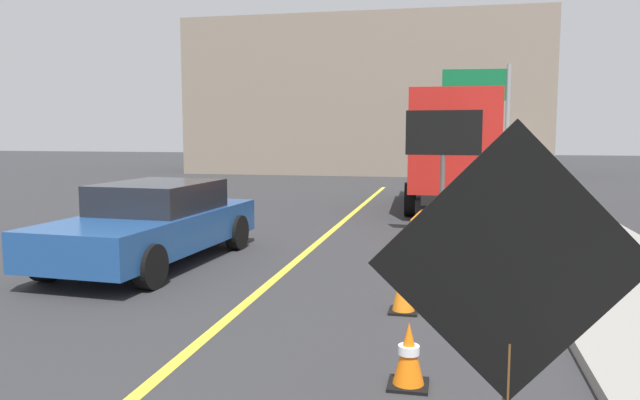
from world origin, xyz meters
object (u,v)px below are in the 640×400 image
at_px(pickup_car, 154,223).
at_px(highway_guide_sign, 489,103).
at_px(traffic_cone_near_sign, 409,355).
at_px(arrow_board_trailer, 442,214).
at_px(box_truck, 449,147).
at_px(traffic_cone_curbside, 421,235).
at_px(traffic_cone_mid_lane, 404,283).
at_px(traffic_cone_far_lane, 420,254).
at_px(roadwork_sign, 511,271).

distance_m(pickup_car, highway_guide_sign, 18.39).
xyz_separation_m(pickup_car, traffic_cone_near_sign, (4.63, -4.27, -0.41)).
xyz_separation_m(arrow_board_trailer, traffic_cone_near_sign, (-0.16, -8.07, -0.19)).
distance_m(box_truck, traffic_cone_near_sign, 13.00).
bearing_deg(highway_guide_sign, traffic_cone_near_sign, -94.90).
distance_m(box_truck, traffic_cone_curbside, 6.86).
bearing_deg(box_truck, highway_guide_sign, 79.45).
xyz_separation_m(pickup_car, traffic_cone_curbside, (4.44, 1.95, -0.39)).
bearing_deg(traffic_cone_mid_lane, box_truck, 87.43).
bearing_deg(traffic_cone_mid_lane, traffic_cone_far_lane, 87.28).
distance_m(traffic_cone_mid_lane, traffic_cone_far_lane, 2.14).
bearing_deg(box_truck, traffic_cone_near_sign, -91.18).
relative_size(roadwork_sign, traffic_cone_curbside, 3.73).
height_order(highway_guide_sign, traffic_cone_near_sign, highway_guide_sign).
xyz_separation_m(box_truck, traffic_cone_mid_lane, (-0.48, -10.66, -1.42)).
distance_m(highway_guide_sign, traffic_cone_near_sign, 21.58).
bearing_deg(roadwork_sign, traffic_cone_curbside, 96.20).
distance_m(roadwork_sign, traffic_cone_far_lane, 6.25).
height_order(traffic_cone_near_sign, traffic_cone_far_lane, traffic_cone_far_lane).
bearing_deg(pickup_car, box_truck, 60.44).
height_order(arrow_board_trailer, traffic_cone_mid_lane, arrow_board_trailer).
height_order(arrow_board_trailer, traffic_cone_near_sign, arrow_board_trailer).
bearing_deg(arrow_board_trailer, traffic_cone_mid_lane, -93.71).
xyz_separation_m(roadwork_sign, pickup_car, (-5.31, 5.99, -0.77)).
height_order(traffic_cone_far_lane, traffic_cone_curbside, traffic_cone_far_lane).
relative_size(arrow_board_trailer, pickup_car, 0.56).
xyz_separation_m(arrow_board_trailer, traffic_cone_mid_lane, (-0.38, -5.82, -0.10)).
height_order(roadwork_sign, traffic_cone_near_sign, roadwork_sign).
bearing_deg(arrow_board_trailer, traffic_cone_far_lane, -94.27).
distance_m(traffic_cone_near_sign, traffic_cone_curbside, 6.23).
relative_size(traffic_cone_near_sign, traffic_cone_curbside, 0.94).
height_order(roadwork_sign, traffic_cone_far_lane, roadwork_sign).
distance_m(roadwork_sign, arrow_board_trailer, 9.85).
height_order(pickup_car, highway_guide_sign, highway_guide_sign).
bearing_deg(pickup_car, roadwork_sign, -48.49).
relative_size(arrow_board_trailer, highway_guide_sign, 0.54).
relative_size(roadwork_sign, highway_guide_sign, 0.47).
height_order(box_truck, traffic_cone_near_sign, box_truck).
height_order(arrow_board_trailer, traffic_cone_far_lane, arrow_board_trailer).
relative_size(pickup_car, traffic_cone_curbside, 7.65).
distance_m(pickup_car, traffic_cone_mid_lane, 4.87).
relative_size(traffic_cone_near_sign, traffic_cone_mid_lane, 0.76).
distance_m(arrow_board_trailer, traffic_cone_near_sign, 8.07).
xyz_separation_m(roadwork_sign, box_truck, (-0.41, 14.63, 0.33)).
distance_m(arrow_board_trailer, box_truck, 5.02).
bearing_deg(traffic_cone_near_sign, highway_guide_sign, 85.10).
relative_size(traffic_cone_mid_lane, traffic_cone_far_lane, 1.20).
bearing_deg(highway_guide_sign, traffic_cone_mid_lane, -96.11).
xyz_separation_m(arrow_board_trailer, pickup_car, (-4.79, -3.79, 0.22)).
relative_size(box_truck, traffic_cone_mid_lane, 8.75).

